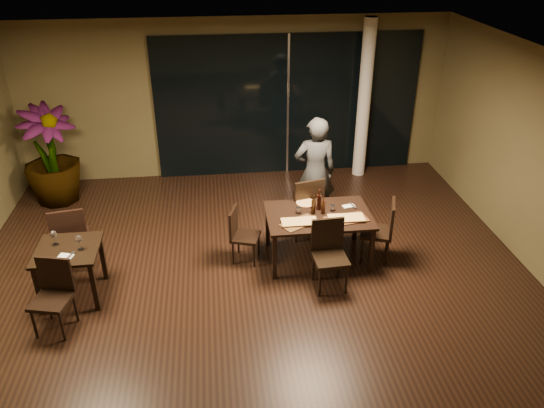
{
  "coord_description": "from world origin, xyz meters",
  "views": [
    {
      "loc": [
        -0.45,
        -5.7,
        4.5
      ],
      "look_at": [
        0.31,
        0.64,
        1.05
      ],
      "focal_mm": 35.0,
      "sensor_mm": 36.0,
      "label": 1
    }
  ],
  "objects_px": {
    "main_table": "(318,219)",
    "potted_plant": "(51,156)",
    "bottle_b": "(323,205)",
    "diner": "(315,172)",
    "side_table": "(69,257)",
    "chair_main_far": "(306,205)",
    "chair_main_right": "(382,228)",
    "chair_side_far": "(71,235)",
    "chair_main_near": "(329,250)",
    "bottle_c": "(319,200)",
    "chair_side_near": "(54,291)",
    "bottle_a": "(313,205)",
    "chair_main_left": "(241,232)"
  },
  "relations": [
    {
      "from": "chair_main_left",
      "to": "diner",
      "type": "height_order",
      "value": "diner"
    },
    {
      "from": "main_table",
      "to": "potted_plant",
      "type": "height_order",
      "value": "potted_plant"
    },
    {
      "from": "bottle_b",
      "to": "potted_plant",
      "type": "bearing_deg",
      "value": 151.49
    },
    {
      "from": "diner",
      "to": "potted_plant",
      "type": "bearing_deg",
      "value": -15.54
    },
    {
      "from": "chair_main_far",
      "to": "diner",
      "type": "xyz_separation_m",
      "value": [
        0.21,
        0.44,
        0.34
      ]
    },
    {
      "from": "chair_side_far",
      "to": "bottle_c",
      "type": "relative_size",
      "value": 3.22
    },
    {
      "from": "chair_side_near",
      "to": "bottle_c",
      "type": "distance_m",
      "value": 3.73
    },
    {
      "from": "main_table",
      "to": "bottle_a",
      "type": "bearing_deg",
      "value": 152.66
    },
    {
      "from": "chair_main_far",
      "to": "chair_side_near",
      "type": "height_order",
      "value": "chair_main_far"
    },
    {
      "from": "chair_main_far",
      "to": "chair_side_far",
      "type": "bearing_deg",
      "value": -5.93
    },
    {
      "from": "chair_main_far",
      "to": "chair_main_right",
      "type": "xyz_separation_m",
      "value": [
        1.0,
        -0.74,
        -0.05
      ]
    },
    {
      "from": "side_table",
      "to": "bottle_b",
      "type": "relative_size",
      "value": 3.01
    },
    {
      "from": "side_table",
      "to": "chair_main_near",
      "type": "relative_size",
      "value": 0.82
    },
    {
      "from": "chair_main_far",
      "to": "potted_plant",
      "type": "relative_size",
      "value": 0.6
    },
    {
      "from": "side_table",
      "to": "bottle_b",
      "type": "distance_m",
      "value": 3.51
    },
    {
      "from": "side_table",
      "to": "bottle_c",
      "type": "xyz_separation_m",
      "value": [
        3.43,
        0.65,
        0.29
      ]
    },
    {
      "from": "chair_side_near",
      "to": "bottle_c",
      "type": "relative_size",
      "value": 2.95
    },
    {
      "from": "side_table",
      "to": "bottle_b",
      "type": "height_order",
      "value": "bottle_b"
    },
    {
      "from": "chair_side_far",
      "to": "potted_plant",
      "type": "height_order",
      "value": "potted_plant"
    },
    {
      "from": "main_table",
      "to": "side_table",
      "type": "relative_size",
      "value": 1.88
    },
    {
      "from": "chair_main_near",
      "to": "chair_side_near",
      "type": "height_order",
      "value": "chair_main_near"
    },
    {
      "from": "chair_main_near",
      "to": "chair_main_right",
      "type": "xyz_separation_m",
      "value": [
        0.9,
        0.49,
        -0.0
      ]
    },
    {
      "from": "main_table",
      "to": "chair_main_near",
      "type": "relative_size",
      "value": 1.55
    },
    {
      "from": "bottle_c",
      "to": "bottle_b",
      "type": "bearing_deg",
      "value": -74.94
    },
    {
      "from": "chair_main_left",
      "to": "bottle_b",
      "type": "bearing_deg",
      "value": -76.43
    },
    {
      "from": "chair_main_near",
      "to": "chair_main_right",
      "type": "bearing_deg",
      "value": 25.47
    },
    {
      "from": "bottle_b",
      "to": "diner",
      "type": "bearing_deg",
      "value": 85.9
    },
    {
      "from": "chair_main_far",
      "to": "chair_side_far",
      "type": "distance_m",
      "value": 3.48
    },
    {
      "from": "main_table",
      "to": "bottle_c",
      "type": "height_order",
      "value": "bottle_c"
    },
    {
      "from": "diner",
      "to": "bottle_c",
      "type": "distance_m",
      "value": 0.91
    },
    {
      "from": "chair_main_far",
      "to": "chair_side_near",
      "type": "xyz_separation_m",
      "value": [
        -3.4,
        -1.7,
        -0.06
      ]
    },
    {
      "from": "main_table",
      "to": "potted_plant",
      "type": "xyz_separation_m",
      "value": [
        -4.27,
        2.37,
        0.2
      ]
    },
    {
      "from": "chair_main_right",
      "to": "bottle_b",
      "type": "xyz_separation_m",
      "value": [
        -0.86,
        0.15,
        0.35
      ]
    },
    {
      "from": "potted_plant",
      "to": "side_table",
      "type": "bearing_deg",
      "value": -73.2
    },
    {
      "from": "chair_side_far",
      "to": "diner",
      "type": "distance_m",
      "value": 3.79
    },
    {
      "from": "bottle_c",
      "to": "main_table",
      "type": "bearing_deg",
      "value": -101.66
    },
    {
      "from": "main_table",
      "to": "diner",
      "type": "bearing_deg",
      "value": 82.4
    },
    {
      "from": "bottle_a",
      "to": "main_table",
      "type": "bearing_deg",
      "value": -27.34
    },
    {
      "from": "chair_side_near",
      "to": "diner",
      "type": "xyz_separation_m",
      "value": [
        3.61,
        2.14,
        0.4
      ]
    },
    {
      "from": "main_table",
      "to": "chair_main_far",
      "type": "xyz_separation_m",
      "value": [
        -0.07,
        0.61,
        -0.09
      ]
    },
    {
      "from": "chair_side_near",
      "to": "potted_plant",
      "type": "height_order",
      "value": "potted_plant"
    },
    {
      "from": "chair_main_near",
      "to": "diner",
      "type": "height_order",
      "value": "diner"
    },
    {
      "from": "chair_main_near",
      "to": "bottle_c",
      "type": "bearing_deg",
      "value": 86.45
    },
    {
      "from": "chair_main_right",
      "to": "diner",
      "type": "relative_size",
      "value": 0.52
    },
    {
      "from": "bottle_b",
      "to": "bottle_a",
      "type": "bearing_deg",
      "value": 171.9
    },
    {
      "from": "chair_main_left",
      "to": "bottle_a",
      "type": "bearing_deg",
      "value": -75.9
    },
    {
      "from": "chair_main_right",
      "to": "chair_side_far",
      "type": "relative_size",
      "value": 0.94
    },
    {
      "from": "diner",
      "to": "chair_main_far",
      "type": "bearing_deg",
      "value": 65.22
    },
    {
      "from": "side_table",
      "to": "chair_main_far",
      "type": "distance_m",
      "value": 3.51
    },
    {
      "from": "main_table",
      "to": "bottle_c",
      "type": "distance_m",
      "value": 0.28
    }
  ]
}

